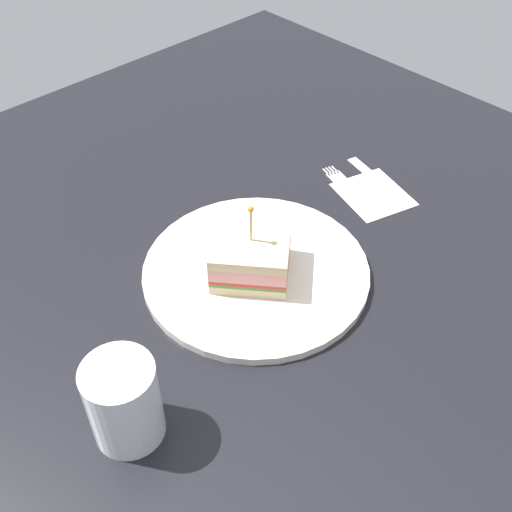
# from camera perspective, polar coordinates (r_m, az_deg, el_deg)

# --- Properties ---
(ground_plane) EXTENTS (1.14, 1.14, 0.02)m
(ground_plane) POSITION_cam_1_polar(r_m,az_deg,el_deg) (0.76, 0.00, -2.21)
(ground_plane) COLOR black
(plate) EXTENTS (0.27, 0.27, 0.01)m
(plate) POSITION_cam_1_polar(r_m,az_deg,el_deg) (0.75, 0.00, -1.40)
(plate) COLOR silver
(plate) RESTS_ON ground_plane
(sandwich_half_center) EXTENTS (0.12, 0.12, 0.10)m
(sandwich_half_center) POSITION_cam_1_polar(r_m,az_deg,el_deg) (0.73, -0.37, -0.04)
(sandwich_half_center) COLOR beige
(sandwich_half_center) RESTS_ON plate
(drink_glass) EXTENTS (0.07, 0.07, 0.09)m
(drink_glass) POSITION_cam_1_polar(r_m,az_deg,el_deg) (0.60, -11.99, -13.12)
(drink_glass) COLOR silver
(drink_glass) RESTS_ON ground_plane
(napkin) EXTENTS (0.11, 0.12, 0.00)m
(napkin) POSITION_cam_1_polar(r_m,az_deg,el_deg) (0.89, 10.82, 5.54)
(napkin) COLOR beige
(napkin) RESTS_ON ground_plane
(fork) EXTENTS (0.05, 0.12, 0.00)m
(fork) POSITION_cam_1_polar(r_m,az_deg,el_deg) (0.90, 8.11, 6.57)
(fork) COLOR silver
(fork) RESTS_ON ground_plane
(knife) EXTENTS (0.04, 0.13, 0.00)m
(knife) POSITION_cam_1_polar(r_m,az_deg,el_deg) (0.92, 10.80, 7.13)
(knife) COLOR silver
(knife) RESTS_ON ground_plane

